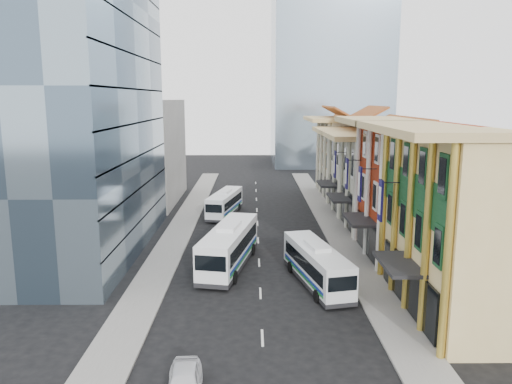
{
  "coord_description": "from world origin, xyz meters",
  "views": [
    {
      "loc": [
        -0.6,
        -26.86,
        14.17
      ],
      "look_at": [
        -0.24,
        18.77,
        5.61
      ],
      "focal_mm": 35.0,
      "sensor_mm": 36.0,
      "label": 1
    }
  ],
  "objects_px": {
    "bus_left_far": "(225,202)",
    "sedan_left": "(184,383)",
    "bus_right": "(317,264)",
    "shophouse_tan": "(473,224)",
    "bus_left_near": "(229,245)",
    "office_tower": "(70,89)"
  },
  "relations": [
    {
      "from": "bus_left_far",
      "to": "bus_right",
      "type": "height_order",
      "value": "bus_right"
    },
    {
      "from": "shophouse_tan",
      "to": "sedan_left",
      "type": "relative_size",
      "value": 3.35
    },
    {
      "from": "shophouse_tan",
      "to": "office_tower",
      "type": "height_order",
      "value": "office_tower"
    },
    {
      "from": "bus_right",
      "to": "office_tower",
      "type": "bearing_deg",
      "value": 144.13
    },
    {
      "from": "bus_right",
      "to": "sedan_left",
      "type": "bearing_deg",
      "value": -131.75
    },
    {
      "from": "office_tower",
      "to": "bus_left_near",
      "type": "height_order",
      "value": "office_tower"
    },
    {
      "from": "shophouse_tan",
      "to": "sedan_left",
      "type": "bearing_deg",
      "value": -150.88
    },
    {
      "from": "bus_right",
      "to": "shophouse_tan",
      "type": "bearing_deg",
      "value": -38.89
    },
    {
      "from": "office_tower",
      "to": "bus_right",
      "type": "relative_size",
      "value": 2.93
    },
    {
      "from": "bus_right",
      "to": "bus_left_near",
      "type": "bearing_deg",
      "value": 136.22
    },
    {
      "from": "bus_left_near",
      "to": "bus_right",
      "type": "bearing_deg",
      "value": -20.08
    },
    {
      "from": "bus_left_far",
      "to": "office_tower",
      "type": "bearing_deg",
      "value": -120.15
    },
    {
      "from": "bus_right",
      "to": "sedan_left",
      "type": "relative_size",
      "value": 2.45
    },
    {
      "from": "shophouse_tan",
      "to": "bus_left_near",
      "type": "xyz_separation_m",
      "value": [
        -16.56,
        8.98,
        -4.11
      ]
    },
    {
      "from": "office_tower",
      "to": "sedan_left",
      "type": "distance_m",
      "value": 30.83
    },
    {
      "from": "bus_left_far",
      "to": "bus_right",
      "type": "relative_size",
      "value": 0.95
    },
    {
      "from": "bus_left_far",
      "to": "sedan_left",
      "type": "distance_m",
      "value": 38.32
    },
    {
      "from": "bus_left_near",
      "to": "bus_left_far",
      "type": "xyz_separation_m",
      "value": [
        -1.42,
        19.37,
        -0.33
      ]
    },
    {
      "from": "bus_left_near",
      "to": "bus_right",
      "type": "distance_m",
      "value": 8.1
    },
    {
      "from": "office_tower",
      "to": "bus_left_far",
      "type": "distance_m",
      "value": 23.58
    },
    {
      "from": "office_tower",
      "to": "bus_right",
      "type": "xyz_separation_m",
      "value": [
        21.36,
        -9.22,
        -13.36
      ]
    },
    {
      "from": "shophouse_tan",
      "to": "office_tower",
      "type": "bearing_deg",
      "value": 155.7
    }
  ]
}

